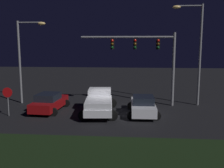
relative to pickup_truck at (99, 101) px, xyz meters
name	(u,v)px	position (x,y,z in m)	size (l,w,h in m)	color
ground_plane	(105,113)	(0.50, -0.05, -1.00)	(80.00, 80.00, 0.00)	black
grass_median	(84,166)	(0.50, -9.29, -0.95)	(24.22, 7.47, 0.10)	black
pickup_truck	(99,101)	(0.00, 0.00, 0.00)	(3.18, 5.55, 1.80)	silver
car_sedan	(49,102)	(-4.22, 0.34, -0.26)	(2.69, 4.52, 1.51)	maroon
car_sedan_far	(143,105)	(3.47, -0.19, -0.26)	(2.52, 4.42, 1.51)	silver
traffic_signal_gantry	(146,51)	(3.77, 3.06, 3.90)	(8.32, 0.56, 6.50)	slate
street_lamp_left	(25,52)	(-7.19, 3.01, 3.81)	(2.66, 0.44, 7.55)	slate
street_lamp_right	(195,43)	(8.06, 3.45, 4.55)	(2.65, 0.44, 8.91)	slate
stop_sign	(8,96)	(-6.88, -1.39, 0.56)	(0.76, 0.08, 2.23)	slate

